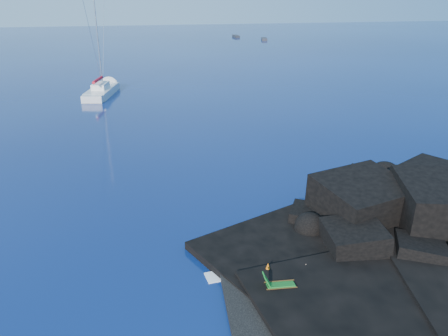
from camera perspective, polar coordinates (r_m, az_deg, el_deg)
The scene contains 11 objects.
ground at distance 20.60m, azimuth -0.11°, elevation -18.47°, with size 400.00×400.00×0.00m, color #04123E.
headland at distance 28.05m, azimuth 25.52°, elevation -8.92°, with size 24.00×24.00×3.60m, color black, non-canonical shape.
beach at distance 22.18m, azimuth 11.42°, elevation -15.60°, with size 8.50×6.00×0.70m, color black.
surf_foam at distance 25.75m, azimuth 8.36°, elevation -9.62°, with size 10.00×8.00×0.06m, color white, non-canonical shape.
sailboat at distance 65.28m, azimuth -15.59°, elevation 9.19°, with size 2.92×13.94×14.61m, color silver, non-canonical shape.
deck_chair at distance 21.17m, azimuth 7.42°, elevation -14.43°, with size 1.51×0.66×1.04m, color #17681F, non-canonical shape.
towel at distance 22.79m, azimuth 9.73°, elevation -13.17°, with size 2.02×0.96×0.05m, color white.
sunbather at distance 22.71m, azimuth 9.75°, elevation -12.86°, with size 1.81×0.44×0.24m, color tan, non-canonical shape.
marker_cone at distance 22.32m, azimuth 5.75°, elevation -12.91°, with size 0.39×0.39×0.60m, color orange.
distant_boat_a at distance 152.53m, azimuth 1.57°, elevation 16.72°, with size 1.53×4.91×0.65m, color #242529.
distant_boat_b at distance 143.00m, azimuth 5.27°, elevation 16.30°, with size 1.57×5.05×0.67m, color #28272C.
Camera 1 is at (-3.55, -15.33, 13.30)m, focal length 35.00 mm.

